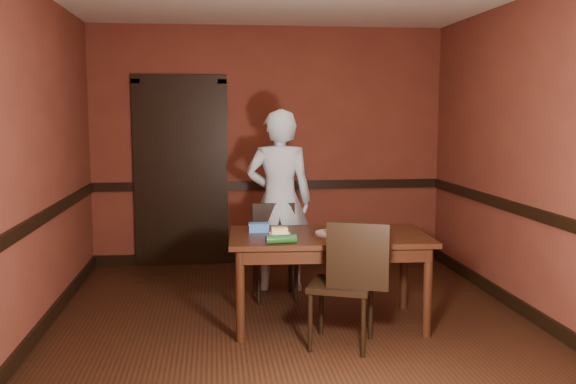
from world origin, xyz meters
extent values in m
cube|color=black|center=(0.00, 0.00, 0.00)|extent=(4.00, 4.50, 0.01)
cube|color=maroon|center=(0.00, 2.25, 1.35)|extent=(4.00, 0.02, 2.70)
cube|color=maroon|center=(0.00, -2.25, 1.35)|extent=(4.00, 0.02, 2.70)
cube|color=maroon|center=(-2.00, 0.00, 1.35)|extent=(0.02, 4.50, 2.70)
cube|color=maroon|center=(2.00, 0.00, 1.35)|extent=(0.02, 4.50, 2.70)
cube|color=black|center=(0.00, 2.23, 0.90)|extent=(4.00, 0.03, 0.10)
cube|color=black|center=(-1.99, 0.00, 0.90)|extent=(0.03, 4.50, 0.10)
cube|color=black|center=(1.99, 0.00, 0.90)|extent=(0.03, 4.50, 0.10)
cube|color=black|center=(0.00, 2.23, 0.06)|extent=(4.00, 0.03, 0.12)
cube|color=black|center=(-1.99, 0.00, 0.06)|extent=(0.03, 4.50, 0.12)
cube|color=black|center=(1.99, 0.00, 0.06)|extent=(0.03, 4.50, 0.12)
cube|color=black|center=(-1.00, 2.21, 1.02)|extent=(0.85, 0.04, 2.05)
cube|color=black|center=(-1.48, 2.23, 1.02)|extent=(0.10, 0.06, 2.15)
cube|color=black|center=(-0.52, 2.23, 1.02)|extent=(0.10, 0.06, 2.15)
cube|color=black|center=(-1.00, 2.23, 2.10)|extent=(1.05, 0.06, 0.10)
cube|color=black|center=(0.29, -0.03, 0.37)|extent=(1.64, 0.97, 0.75)
imported|color=silver|center=(0.00, 1.06, 0.88)|extent=(0.69, 0.50, 1.76)
cylinder|color=white|center=(0.32, -0.05, 0.76)|extent=(0.29, 0.29, 0.01)
cube|color=#AB7F53|center=(0.32, -0.05, 0.77)|extent=(0.13, 0.12, 0.02)
ellipsoid|color=green|center=(0.32, -0.05, 0.80)|extent=(0.12, 0.11, 0.03)
cylinder|color=red|center=(0.29, -0.04, 0.82)|extent=(0.05, 0.05, 0.01)
cylinder|color=red|center=(0.36, -0.06, 0.82)|extent=(0.05, 0.05, 0.01)
cylinder|color=#92C56F|center=(0.29, -0.08, 0.82)|extent=(0.04, 0.04, 0.01)
cylinder|color=#92C56F|center=(0.35, -0.02, 0.82)|extent=(0.04, 0.04, 0.01)
cylinder|color=#92C56F|center=(0.32, -0.05, 0.82)|extent=(0.04, 0.04, 0.01)
cylinder|color=#4C7D33|center=(0.53, -0.13, 0.79)|extent=(0.07, 0.07, 0.08)
cylinder|color=beige|center=(0.53, -0.13, 0.83)|extent=(0.08, 0.08, 0.01)
cylinder|color=white|center=(-0.11, 0.01, 0.75)|extent=(0.17, 0.17, 0.01)
cube|color=#EFC675|center=(-0.11, 0.01, 0.78)|extent=(0.13, 0.09, 0.04)
cube|color=#3670BE|center=(-0.27, 0.13, 0.78)|extent=(0.17, 0.12, 0.06)
cube|color=#3670BE|center=(-0.27, 0.13, 0.82)|extent=(0.18, 0.13, 0.01)
cylinder|color=#144117|center=(-0.13, -0.37, 0.78)|extent=(0.24, 0.09, 0.07)
camera|label=1|loc=(-0.63, -5.07, 1.72)|focal=40.00mm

